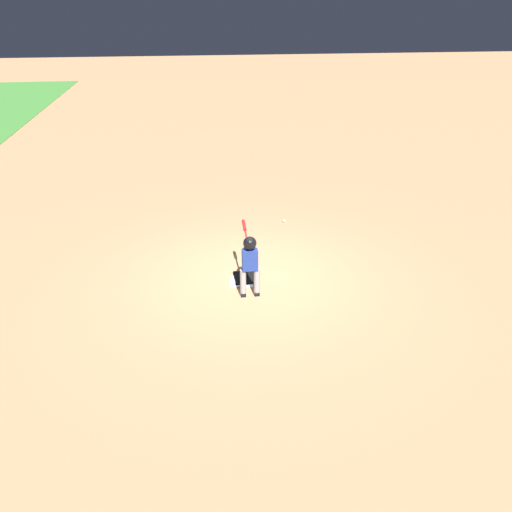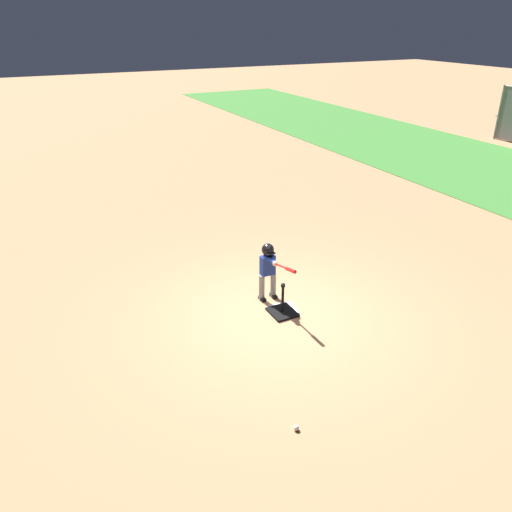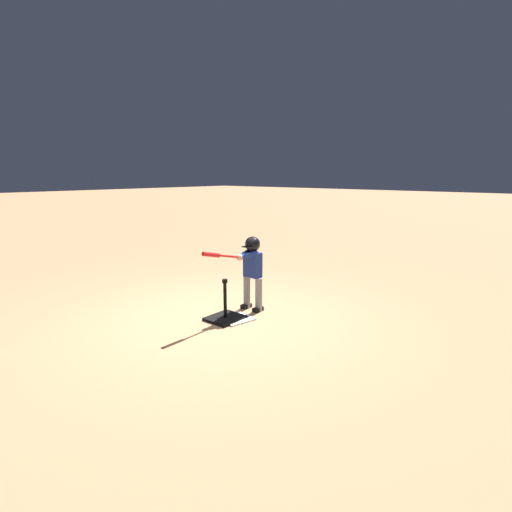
# 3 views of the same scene
# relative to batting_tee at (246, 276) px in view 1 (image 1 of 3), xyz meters

# --- Properties ---
(ground_plane) EXTENTS (90.00, 90.00, 0.00)m
(ground_plane) POSITION_rel_batting_tee_xyz_m (0.03, -0.12, -0.07)
(ground_plane) COLOR #AD7F56
(home_plate) EXTENTS (0.51, 0.51, 0.02)m
(home_plate) POSITION_rel_batting_tee_xyz_m (-0.10, 0.10, -0.06)
(home_plate) COLOR white
(home_plate) RESTS_ON ground_plane
(batting_tee) EXTENTS (0.50, 0.45, 0.60)m
(batting_tee) POSITION_rel_batting_tee_xyz_m (0.00, 0.00, 0.00)
(batting_tee) COLOR black
(batting_tee) RESTS_ON ground_plane
(batter_child) EXTENTS (1.11, 0.36, 1.14)m
(batter_child) POSITION_rel_batting_tee_xyz_m (-0.55, 0.00, 0.66)
(batter_child) COLOR gray
(batter_child) RESTS_ON ground_plane
(baseball) EXTENTS (0.07, 0.07, 0.07)m
(baseball) POSITION_rel_batting_tee_xyz_m (2.57, -1.24, -0.03)
(baseball) COLOR white
(baseball) RESTS_ON ground_plane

